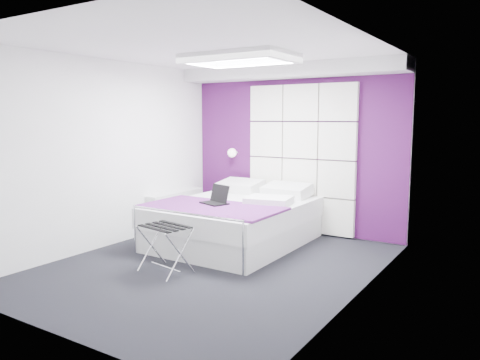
% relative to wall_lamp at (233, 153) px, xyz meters
% --- Properties ---
extents(floor, '(4.40, 4.40, 0.00)m').
position_rel_wall_lamp_xyz_m(floor, '(1.05, -2.06, -1.22)').
color(floor, black).
rests_on(floor, ground).
extents(ceiling, '(4.40, 4.40, 0.00)m').
position_rel_wall_lamp_xyz_m(ceiling, '(1.05, -2.06, 1.38)').
color(ceiling, white).
rests_on(ceiling, wall_back).
extents(wall_back, '(3.60, 0.00, 3.60)m').
position_rel_wall_lamp_xyz_m(wall_back, '(1.05, 0.14, 0.08)').
color(wall_back, white).
rests_on(wall_back, floor).
extents(wall_left, '(0.00, 4.40, 4.40)m').
position_rel_wall_lamp_xyz_m(wall_left, '(-0.75, -2.06, 0.08)').
color(wall_left, white).
rests_on(wall_left, floor).
extents(wall_right, '(0.00, 4.40, 4.40)m').
position_rel_wall_lamp_xyz_m(wall_right, '(2.85, -2.06, 0.08)').
color(wall_right, white).
rests_on(wall_right, floor).
extents(accent_wall, '(3.58, 0.02, 2.58)m').
position_rel_wall_lamp_xyz_m(accent_wall, '(1.05, 0.13, 0.08)').
color(accent_wall, '#451047').
rests_on(accent_wall, wall_back).
extents(soffit, '(3.58, 0.50, 0.20)m').
position_rel_wall_lamp_xyz_m(soffit, '(1.05, -0.11, 1.28)').
color(soffit, silver).
rests_on(soffit, wall_back).
extents(headboard, '(1.80, 0.08, 2.30)m').
position_rel_wall_lamp_xyz_m(headboard, '(1.20, 0.08, -0.05)').
color(headboard, white).
rests_on(headboard, wall_back).
extents(skylight, '(1.36, 0.86, 0.12)m').
position_rel_wall_lamp_xyz_m(skylight, '(1.05, -1.46, 1.33)').
color(skylight, white).
rests_on(skylight, ceiling).
extents(wall_lamp, '(0.15, 0.15, 0.15)m').
position_rel_wall_lamp_xyz_m(wall_lamp, '(0.00, 0.00, 0.00)').
color(wall_lamp, white).
rests_on(wall_lamp, wall_back).
extents(radiator, '(0.22, 1.20, 0.60)m').
position_rel_wall_lamp_xyz_m(radiator, '(-0.64, -0.76, -0.92)').
color(radiator, silver).
rests_on(radiator, floor).
extents(bed, '(1.86, 2.25, 0.78)m').
position_rel_wall_lamp_xyz_m(bed, '(0.71, -1.04, -0.89)').
color(bed, silver).
rests_on(bed, floor).
extents(nightstand, '(0.41, 0.32, 0.05)m').
position_rel_wall_lamp_xyz_m(nightstand, '(0.03, -0.04, -0.72)').
color(nightstand, silver).
rests_on(nightstand, wall_back).
extents(luggage_rack, '(0.56, 0.41, 0.55)m').
position_rel_wall_lamp_xyz_m(luggage_rack, '(0.72, -2.55, -0.94)').
color(luggage_rack, silver).
rests_on(luggage_rack, floor).
extents(laptop, '(0.36, 0.26, 0.26)m').
position_rel_wall_lamp_xyz_m(laptop, '(0.64, -1.41, -0.52)').
color(laptop, black).
rests_on(laptop, bed).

